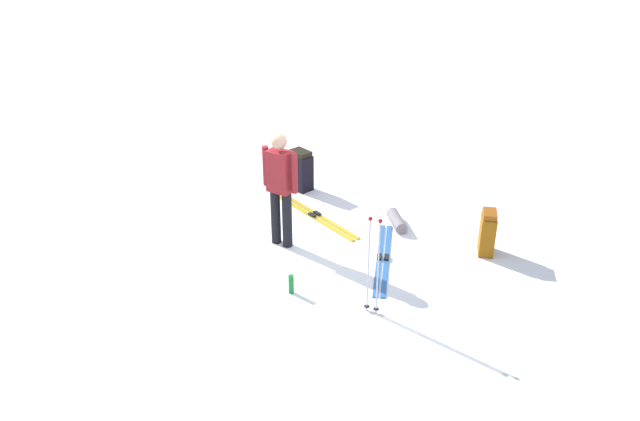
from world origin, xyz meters
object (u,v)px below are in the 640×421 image
at_px(ski_pair_far, 383,258).
at_px(backpack_bright, 301,170).
at_px(ski_pair_near, 315,215).
at_px(ski_poles_planted_near, 373,261).
at_px(sleeping_mat_rolled, 397,221).
at_px(thermos_bottle, 291,284).
at_px(skier_standing, 280,184).
at_px(backpack_large_dark, 487,233).

distance_m(ski_pair_far, backpack_bright, 2.63).
bearing_deg(ski_pair_near, backpack_bright, 146.20).
distance_m(ski_poles_planted_near, sleeping_mat_rolled, 2.36).
relative_size(ski_poles_planted_near, thermos_bottle, 5.02).
distance_m(ski_poles_planted_near, thermos_bottle, 1.23).
distance_m(skier_standing, sleeping_mat_rolled, 2.00).
xyz_separation_m(backpack_large_dark, ski_poles_planted_near, (-0.30, -2.21, 0.40)).
bearing_deg(ski_pair_far, thermos_bottle, -103.80).
distance_m(backpack_bright, sleeping_mat_rolled, 2.03).
xyz_separation_m(ski_pair_far, ski_poles_planted_near, (0.65, -1.08, 0.71)).
distance_m(ski_pair_far, ski_poles_planted_near, 1.45).
xyz_separation_m(skier_standing, ski_pair_far, (1.34, 0.66, -0.94)).
height_order(skier_standing, sleeping_mat_rolled, skier_standing).
xyz_separation_m(backpack_large_dark, backpack_bright, (-3.41, -0.25, 0.02)).
bearing_deg(ski_pair_near, ski_pair_far, -10.69).
relative_size(ski_pair_far, backpack_bright, 2.40).
height_order(ski_pair_near, backpack_bright, backpack_bright).
height_order(ski_pair_near, ski_poles_planted_near, ski_poles_planted_near).
height_order(backpack_bright, sleeping_mat_rolled, backpack_bright).
bearing_deg(backpack_large_dark, sleeping_mat_rolled, -171.10).
distance_m(skier_standing, backpack_large_dark, 2.98).
bearing_deg(ski_poles_planted_near, skier_standing, 168.09).
height_order(skier_standing, ski_pair_near, skier_standing).
bearing_deg(sleeping_mat_rolled, thermos_bottle, -87.98).
relative_size(backpack_bright, thermos_bottle, 2.69).
bearing_deg(ski_poles_planted_near, backpack_bright, 147.81).
relative_size(ski_pair_far, thermos_bottle, 6.45).
distance_m(skier_standing, thermos_bottle, 1.51).
xyz_separation_m(sleeping_mat_rolled, thermos_bottle, (0.08, -2.36, 0.04)).
distance_m(skier_standing, backpack_bright, 1.99).
relative_size(backpack_large_dark, backpack_bright, 0.94).
height_order(ski_pair_far, sleeping_mat_rolled, sleeping_mat_rolled).
xyz_separation_m(ski_pair_far, backpack_bright, (-2.45, 0.88, 0.33)).
height_order(ski_pair_near, ski_pair_far, same).
height_order(skier_standing, thermos_bottle, skier_standing).
relative_size(ski_pair_near, backpack_bright, 2.84).
bearing_deg(sleeping_mat_rolled, ski_poles_planted_near, -61.12).
bearing_deg(backpack_large_dark, ski_pair_far, -130.37).
bearing_deg(backpack_bright, ski_pair_far, -19.72).
bearing_deg(backpack_large_dark, backpack_bright, -175.82).
bearing_deg(sleeping_mat_rolled, ski_pair_far, -64.13).
relative_size(backpack_bright, ski_poles_planted_near, 0.54).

